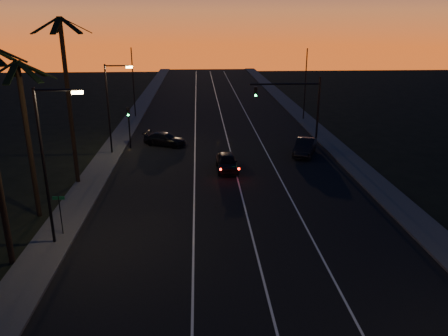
{
  "coord_description": "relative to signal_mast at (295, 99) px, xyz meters",
  "views": [
    {
      "loc": [
        -2.56,
        -2.99,
        12.24
      ],
      "look_at": [
        -0.96,
        24.15,
        3.04
      ],
      "focal_mm": 35.0,
      "sensor_mm": 36.0,
      "label": 1
    }
  ],
  "objects": [
    {
      "name": "signal_mast",
      "position": [
        0.0,
        0.0,
        0.0
      ],
      "size": [
        7.1,
        0.41,
        7.0
      ],
      "color": "black",
      "rests_on": "ground"
    },
    {
      "name": "road",
      "position": [
        -7.14,
        -9.99,
        -4.78
      ],
      "size": [
        20.0,
        170.0,
        0.01
      ],
      "primitive_type": "cube",
      "color": "black",
      "rests_on": "ground"
    },
    {
      "name": "lane_stripe_left",
      "position": [
        -10.14,
        -9.99,
        -4.76
      ],
      "size": [
        0.12,
        160.0,
        0.01
      ],
      "primitive_type": "cube",
      "color": "silver",
      "rests_on": "road"
    },
    {
      "name": "lead_car",
      "position": [
        -7.37,
        -7.52,
        -4.04
      ],
      "size": [
        1.84,
        4.84,
        1.46
      ],
      "color": "black",
      "rests_on": "road"
    },
    {
      "name": "palm_mid",
      "position": [
        -20.34,
        -15.99,
        1.47
      ],
      "size": [
        4.25,
        4.16,
        10.03
      ],
      "color": "black",
      "rests_on": "ground"
    },
    {
      "name": "cross_car",
      "position": [
        -13.22,
        0.74,
        -4.12
      ],
      "size": [
        4.86,
        3.5,
        1.31
      ],
      "color": "black",
      "rests_on": "road"
    },
    {
      "name": "street_sign",
      "position": [
        -17.94,
        -18.99,
        -3.13
      ],
      "size": [
        0.7,
        0.06,
        2.6
      ],
      "color": "black",
      "rests_on": "ground"
    },
    {
      "name": "streetlight_left_far",
      "position": [
        -17.82,
        -1.99,
        0.28
      ],
      "size": [
        2.55,
        0.26,
        8.5
      ],
      "color": "black",
      "rests_on": "ground"
    },
    {
      "name": "far_pole_left",
      "position": [
        -18.14,
        15.01,
        -0.28
      ],
      "size": [
        0.14,
        0.14,
        9.0
      ],
      "primitive_type": "cylinder",
      "color": "black",
      "rests_on": "ground"
    },
    {
      "name": "sidewalk_right",
      "position": [
        4.06,
        -9.99,
        -4.7
      ],
      "size": [
        2.4,
        170.0,
        0.16
      ],
      "primitive_type": "cube",
      "color": "#3B3B38",
      "rests_on": "ground"
    },
    {
      "name": "streetlight_left_near",
      "position": [
        -17.84,
        -19.99,
        0.54
      ],
      "size": [
        2.55,
        0.26,
        9.0
      ],
      "color": "black",
      "rests_on": "ground"
    },
    {
      "name": "right_car",
      "position": [
        0.4,
        -3.37,
        -3.99
      ],
      "size": [
        3.3,
        5.0,
        1.56
      ],
      "color": "black",
      "rests_on": "road"
    },
    {
      "name": "signal_post",
      "position": [
        -16.64,
        -0.01,
        -1.89
      ],
      "size": [
        0.28,
        0.37,
        4.2
      ],
      "color": "black",
      "rests_on": "ground"
    },
    {
      "name": "lane_stripe_mid",
      "position": [
        -6.64,
        -9.99,
        -4.76
      ],
      "size": [
        0.12,
        160.0,
        0.01
      ],
      "primitive_type": "cube",
      "color": "silver",
      "rests_on": "road"
    },
    {
      "name": "sidewalk_left",
      "position": [
        -18.34,
        -9.99,
        -4.7
      ],
      "size": [
        2.4,
        170.0,
        0.16
      ],
      "primitive_type": "cube",
      "color": "#3B3B38",
      "rests_on": "ground"
    },
    {
      "name": "far_pole_right",
      "position": [
        3.86,
        12.01,
        -0.28
      ],
      "size": [
        0.14,
        0.14,
        9.0
      ],
      "primitive_type": "cylinder",
      "color": "black",
      "rests_on": "ground"
    },
    {
      "name": "palm_far",
      "position": [
        -19.34,
        -9.99,
        2.83
      ],
      "size": [
        4.25,
        4.16,
        12.53
      ],
      "color": "black",
      "rests_on": "ground"
    },
    {
      "name": "lane_stripe_right",
      "position": [
        -3.14,
        -9.99,
        -4.76
      ],
      "size": [
        0.12,
        160.0,
        0.01
      ],
      "primitive_type": "cube",
      "color": "silver",
      "rests_on": "road"
    }
  ]
}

